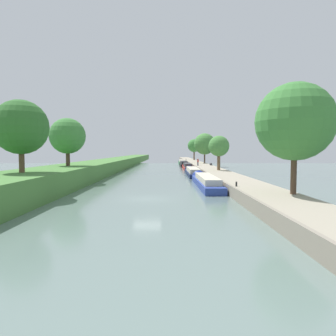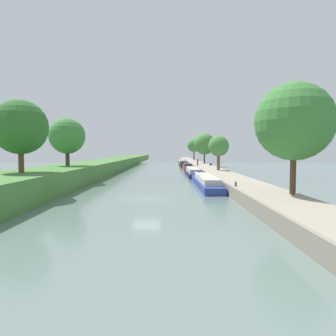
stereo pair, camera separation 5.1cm
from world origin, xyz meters
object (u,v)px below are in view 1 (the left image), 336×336
park_bench (211,164)px  narrowboat_red (187,167)px  narrowboat_blue (205,181)px  narrowboat_navy (192,172)px  person_walking (198,162)px  mooring_bollard_near (236,184)px  narrowboat_green (182,162)px  mooring_bollard_far (186,159)px  narrowboat_black (183,164)px

park_bench → narrowboat_red: bearing=168.7°
narrowboat_blue → park_bench: (5.27, 32.34, 0.79)m
narrowboat_navy → person_walking: person_walking is taller
narrowboat_navy → park_bench: park_bench is taller
mooring_bollard_near → narrowboat_red: bearing=92.6°
mooring_bollard_near → narrowboat_green: bearing=91.4°
narrowboat_navy → mooring_bollard_far: 53.37m
park_bench → person_walking: bearing=-146.3°
narrowboat_green → person_walking: (2.09, -33.00, 1.34)m
narrowboat_green → mooring_bollard_near: bearing=-88.6°
narrowboat_navy → narrowboat_green: 45.94m
mooring_bollard_near → person_walking: bearing=89.6°
narrowboat_blue → park_bench: 32.78m
narrowboat_blue → park_bench: size_ratio=11.41×
narrowboat_navy → mooring_bollard_near: bearing=-85.7°
narrowboat_red → mooring_bollard_far: size_ratio=30.76×
narrowboat_blue → narrowboat_green: (-0.04, 63.20, -0.02)m
person_walking → park_bench: (3.22, 2.15, -0.53)m
narrowboat_red → mooring_bollard_far: (1.92, 37.16, 0.64)m
narrowboat_black → narrowboat_green: (0.18, 15.30, -0.06)m
narrowboat_blue → mooring_bollard_near: size_ratio=38.03×
narrowboat_red → narrowboat_green: bearing=89.8°
mooring_bollard_far → narrowboat_green: bearing=-103.9°
mooring_bollard_far → park_bench: (3.49, -38.24, 0.12)m
narrowboat_blue → person_walking: person_walking is taller
narrowboat_navy → narrowboat_black: (0.02, 30.64, 0.07)m
narrowboat_black → mooring_bollard_near: 57.29m
person_walking → park_bench: size_ratio=1.11×
narrowboat_black → mooring_bollard_far: 22.78m
narrowboat_blue → narrowboat_navy: 17.26m
narrowboat_red → narrowboat_black: narrowboat_black is taller
narrowboat_navy → narrowboat_red: size_ratio=1.18×
narrowboat_black → mooring_bollard_near: narrowboat_black is taller
narrowboat_black → park_bench: 16.51m
narrowboat_red → narrowboat_green: 29.77m
park_bench → mooring_bollard_far: bearing=95.2°
narrowboat_red → narrowboat_navy: bearing=-90.3°
narrowboat_green → person_walking: 33.10m
narrowboat_black → park_bench: (5.49, -15.56, 0.75)m
person_walking → park_bench: 3.91m
person_walking → mooring_bollard_far: size_ratio=3.69×
narrowboat_blue → mooring_bollard_far: size_ratio=38.03×
narrowboat_navy → mooring_bollard_near: size_ratio=36.14×
narrowboat_blue → mooring_bollard_far: bearing=88.6°
mooring_bollard_near → narrowboat_navy: bearing=94.3°
narrowboat_blue → narrowboat_green: size_ratio=1.08×
narrowboat_blue → mooring_bollard_far: 70.61m
narrowboat_blue → narrowboat_black: 47.90m
narrowboat_green → mooring_bollard_near: 72.58m
mooring_bollard_far → person_walking: bearing=-89.6°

